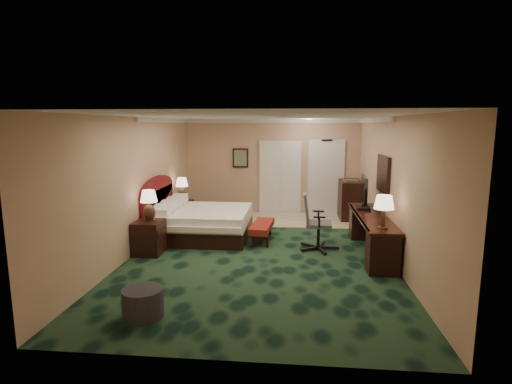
# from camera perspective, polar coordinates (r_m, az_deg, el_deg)

# --- Properties ---
(floor) EXTENTS (5.00, 7.50, 0.00)m
(floor) POSITION_cam_1_polar(r_m,az_deg,el_deg) (8.13, 0.67, -8.67)
(floor) COLOR black
(floor) RESTS_ON ground
(ceiling) EXTENTS (5.00, 7.50, 0.00)m
(ceiling) POSITION_cam_1_polar(r_m,az_deg,el_deg) (7.72, 0.71, 10.73)
(ceiling) COLOR white
(ceiling) RESTS_ON wall_back
(wall_back) EXTENTS (5.00, 0.00, 2.70)m
(wall_back) POSITION_cam_1_polar(r_m,az_deg,el_deg) (11.52, 2.25, 3.62)
(wall_back) COLOR tan
(wall_back) RESTS_ON ground
(wall_front) EXTENTS (5.00, 0.00, 2.70)m
(wall_front) POSITION_cam_1_polar(r_m,az_deg,el_deg) (4.17, -3.65, -7.11)
(wall_front) COLOR tan
(wall_front) RESTS_ON ground
(wall_left) EXTENTS (0.00, 7.50, 2.70)m
(wall_left) POSITION_cam_1_polar(r_m,az_deg,el_deg) (8.39, -16.58, 0.99)
(wall_left) COLOR tan
(wall_left) RESTS_ON ground
(wall_right) EXTENTS (0.00, 7.50, 2.70)m
(wall_right) POSITION_cam_1_polar(r_m,az_deg,el_deg) (8.00, 18.83, 0.48)
(wall_right) COLOR tan
(wall_right) RESTS_ON ground
(crown_molding) EXTENTS (5.00, 7.50, 0.10)m
(crown_molding) POSITION_cam_1_polar(r_m,az_deg,el_deg) (7.72, 0.71, 10.36)
(crown_molding) COLOR silver
(crown_molding) RESTS_ON wall_back
(tile_patch) EXTENTS (3.20, 1.70, 0.01)m
(tile_patch) POSITION_cam_1_polar(r_m,az_deg,el_deg) (10.89, 6.69, -3.96)
(tile_patch) COLOR #BFB591
(tile_patch) RESTS_ON ground
(headboard) EXTENTS (0.12, 2.00, 1.40)m
(headboard) POSITION_cam_1_polar(r_m,az_deg,el_deg) (9.40, -13.79, -2.01)
(headboard) COLOR #541118
(headboard) RESTS_ON ground
(entry_door) EXTENTS (1.02, 0.06, 2.18)m
(entry_door) POSITION_cam_1_polar(r_m,az_deg,el_deg) (11.54, 9.94, 2.00)
(entry_door) COLOR silver
(entry_door) RESTS_ON ground
(closet_doors) EXTENTS (1.20, 0.06, 2.10)m
(closet_doors) POSITION_cam_1_polar(r_m,az_deg,el_deg) (11.50, 3.47, 2.10)
(closet_doors) COLOR silver
(closet_doors) RESTS_ON ground
(wall_art) EXTENTS (0.45, 0.06, 0.55)m
(wall_art) POSITION_cam_1_polar(r_m,az_deg,el_deg) (11.54, -2.24, 4.88)
(wall_art) COLOR #556C61
(wall_art) RESTS_ON wall_back
(wall_mirror) EXTENTS (0.05, 0.95, 0.75)m
(wall_mirror) POSITION_cam_1_polar(r_m,az_deg,el_deg) (8.54, 17.73, 2.44)
(wall_mirror) COLOR white
(wall_mirror) RESTS_ON wall_right
(bed) EXTENTS (2.03, 1.88, 0.64)m
(bed) POSITION_cam_1_polar(r_m,az_deg,el_deg) (9.22, -7.42, -4.45)
(bed) COLOR white
(bed) RESTS_ON ground
(nightstand_near) EXTENTS (0.53, 0.61, 0.66)m
(nightstand_near) POSITION_cam_1_polar(r_m,az_deg,el_deg) (8.28, -15.03, -6.26)
(nightstand_near) COLOR black
(nightstand_near) RESTS_ON ground
(nightstand_far) EXTENTS (0.47, 0.53, 0.58)m
(nightstand_far) POSITION_cam_1_polar(r_m,az_deg,el_deg) (10.68, -10.37, -2.76)
(nightstand_far) COLOR black
(nightstand_far) RESTS_ON ground
(lamp_near) EXTENTS (0.37, 0.37, 0.62)m
(lamp_near) POSITION_cam_1_polar(r_m,az_deg,el_deg) (8.11, -15.02, -1.91)
(lamp_near) COLOR black
(lamp_near) RESTS_ON nightstand_near
(lamp_far) EXTENTS (0.35, 0.35, 0.61)m
(lamp_far) POSITION_cam_1_polar(r_m,az_deg,el_deg) (10.58, -10.53, 0.40)
(lamp_far) COLOR black
(lamp_far) RESTS_ON nightstand_far
(bed_bench) EXTENTS (0.50, 1.20, 0.40)m
(bed_bench) POSITION_cam_1_polar(r_m,az_deg,el_deg) (8.89, 0.86, -5.73)
(bed_bench) COLOR maroon
(bed_bench) RESTS_ON ground
(ottoman) EXTENTS (0.57, 0.57, 0.39)m
(ottoman) POSITION_cam_1_polar(r_m,az_deg,el_deg) (5.73, -15.84, -14.99)
(ottoman) COLOR #26262B
(ottoman) RESTS_ON ground
(desk) EXTENTS (0.57, 2.66, 0.77)m
(desk) POSITION_cam_1_polar(r_m,az_deg,el_deg) (8.32, 16.11, -5.86)
(desk) COLOR black
(desk) RESTS_ON ground
(tv) EXTENTS (0.15, 0.91, 0.70)m
(tv) POSITION_cam_1_polar(r_m,az_deg,el_deg) (8.79, 15.18, -0.10)
(tv) COLOR black
(tv) RESTS_ON desk
(desk_lamp) EXTENTS (0.40, 0.40, 0.60)m
(desk_lamp) POSITION_cam_1_polar(r_m,az_deg,el_deg) (7.22, 17.77, -2.71)
(desk_lamp) COLOR black
(desk_lamp) RESTS_ON desk
(desk_chair) EXTENTS (0.70, 0.66, 1.17)m
(desk_chair) POSITION_cam_1_polar(r_m,az_deg,el_deg) (8.29, 8.95, -4.22)
(desk_chair) COLOR #4C4C4F
(desk_chair) RESTS_ON ground
(minibar) EXTENTS (0.55, 0.99, 1.05)m
(minibar) POSITION_cam_1_polar(r_m,az_deg,el_deg) (11.18, 13.25, -1.08)
(minibar) COLOR black
(minibar) RESTS_ON ground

